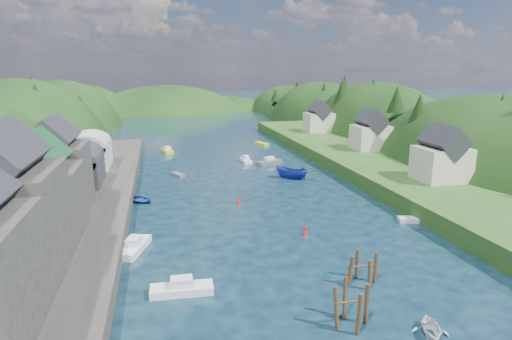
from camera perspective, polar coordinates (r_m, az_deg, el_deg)
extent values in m
plane|color=black|center=(85.76, -3.27, 0.67)|extent=(600.00, 600.00, 0.00)
ellipsoid|color=black|center=(115.38, -28.11, -2.27)|extent=(44.00, 75.56, 52.00)
ellipsoid|color=black|center=(156.13, -24.17, 2.07)|extent=(44.00, 75.56, 48.19)
ellipsoid|color=black|center=(196.74, -21.93, 4.83)|extent=(44.00, 75.56, 39.00)
ellipsoid|color=black|center=(91.24, 28.23, -5.22)|extent=(36.00, 75.56, 44.49)
ellipsoid|color=black|center=(125.54, 15.44, 0.31)|extent=(36.00, 75.56, 48.00)
ellipsoid|color=black|center=(163.79, 8.40, 3.79)|extent=(36.00, 75.56, 44.49)
ellipsoid|color=black|center=(202.89, 4.13, 6.12)|extent=(36.00, 75.56, 36.00)
ellipsoid|color=black|center=(204.62, -11.69, 4.89)|extent=(80.00, 60.00, 44.00)
ellipsoid|color=black|center=(217.11, -4.31, 5.06)|extent=(70.00, 56.00, 36.00)
cone|color=black|center=(101.25, -27.26, 8.54)|extent=(4.73, 4.73, 6.25)
cone|color=black|center=(113.45, -27.61, 9.08)|extent=(4.34, 4.34, 7.47)
cone|color=black|center=(120.24, -25.18, 7.19)|extent=(5.28, 5.28, 5.47)
cone|color=black|center=(133.86, -25.64, 9.15)|extent=(4.77, 4.77, 6.11)
cone|color=black|center=(135.97, -22.33, 8.06)|extent=(4.07, 4.07, 5.43)
cone|color=black|center=(154.13, -23.38, 8.80)|extent=(4.56, 4.56, 7.82)
cone|color=black|center=(160.49, -22.85, 8.53)|extent=(4.75, 4.75, 6.08)
cone|color=black|center=(172.56, -21.65, 9.01)|extent=(4.27, 4.27, 6.74)
cone|color=black|center=(81.99, 29.82, 6.36)|extent=(5.03, 5.03, 6.92)
cone|color=black|center=(88.37, 20.91, 7.07)|extent=(5.29, 5.29, 7.66)
cone|color=black|center=(98.92, 18.25, 8.97)|extent=(4.07, 4.07, 5.82)
cone|color=black|center=(110.50, 17.19, 7.07)|extent=(3.40, 3.40, 5.26)
cone|color=black|center=(118.57, 15.31, 9.40)|extent=(4.94, 4.94, 9.29)
cone|color=black|center=(122.61, 11.45, 10.21)|extent=(5.25, 5.25, 7.36)
cone|color=black|center=(134.22, 11.69, 10.55)|extent=(3.36, 3.36, 9.09)
cone|color=black|center=(147.41, 9.04, 10.03)|extent=(4.57, 4.57, 7.40)
cone|color=black|center=(159.53, 7.38, 9.76)|extent=(3.59, 3.59, 6.72)
cone|color=black|center=(171.63, 5.56, 10.87)|extent=(4.14, 4.14, 6.39)
cone|color=black|center=(181.70, 2.59, 9.98)|extent=(3.83, 3.83, 5.54)
cube|color=#2D2B28|center=(56.37, -22.69, -6.03)|extent=(12.00, 110.00, 2.00)
cube|color=#234719|center=(57.97, -29.56, -5.97)|extent=(12.00, 110.00, 2.50)
cube|color=#2D2B28|center=(39.50, -30.28, -6.47)|extent=(8.00, 9.00, 9.00)
cube|color=#2D2B28|center=(48.03, -27.06, -4.08)|extent=(8.00, 9.00, 7.00)
cube|color=#1E592D|center=(47.01, -27.62, 1.13)|extent=(5.88, 9.36, 5.88)
cube|color=#2D2B28|center=(56.37, -24.97, -0.95)|extent=(7.00, 8.00, 8.00)
cube|color=black|center=(55.49, -25.45, 3.91)|extent=(5.15, 8.32, 5.15)
cube|color=#2D2D30|center=(68.28, -22.80, -0.17)|extent=(7.00, 9.00, 4.00)
cylinder|color=#2D2D30|center=(67.88, -22.95, 1.47)|extent=(7.00, 9.00, 7.00)
cube|color=#B2B2A8|center=(79.87, -21.40, 1.77)|extent=(7.00, 9.00, 4.00)
cylinder|color=#B2B2A8|center=(79.53, -21.52, 3.18)|extent=(7.00, 9.00, 7.00)
cube|color=#234719|center=(84.12, 14.96, 0.83)|extent=(16.00, 120.00, 2.40)
cube|color=beige|center=(69.51, 23.45, 0.75)|extent=(7.00, 6.00, 5.00)
cube|color=black|center=(68.93, 23.70, 3.46)|extent=(5.15, 6.24, 5.15)
cube|color=beige|center=(92.27, 15.01, 4.23)|extent=(7.00, 6.00, 5.00)
cube|color=black|center=(91.83, 15.13, 6.28)|extent=(5.15, 6.24, 5.15)
cube|color=beige|center=(116.23, 8.39, 6.30)|extent=(7.00, 6.00, 5.00)
cube|color=black|center=(115.88, 8.44, 7.94)|extent=(5.15, 6.24, 5.15)
cylinder|color=#382314|center=(34.37, 14.48, -17.32)|extent=(0.32, 0.32, 3.91)
cylinder|color=#382314|center=(34.81, 11.75, -16.74)|extent=(0.32, 0.32, 3.91)
cylinder|color=#382314|center=(33.45, 10.68, -18.03)|extent=(0.32, 0.32, 3.91)
cylinder|color=#382314|center=(32.99, 13.53, -18.66)|extent=(0.32, 0.32, 3.91)
cylinder|color=#382314|center=(33.57, 12.67, -16.75)|extent=(2.84, 0.16, 0.16)
cylinder|color=#382314|center=(40.66, 15.64, -12.79)|extent=(0.32, 0.32, 3.37)
cylinder|color=#382314|center=(41.10, 13.29, -12.35)|extent=(0.32, 0.32, 3.37)
cylinder|color=#382314|center=(39.63, 12.45, -13.32)|extent=(0.32, 0.32, 3.37)
cylinder|color=#382314|center=(39.17, 14.89, -13.79)|extent=(0.32, 0.32, 3.37)
cylinder|color=#382314|center=(39.88, 14.11, -12.31)|extent=(2.92, 0.16, 0.16)
cone|color=#B60F0E|center=(49.94, 6.58, -8.17)|extent=(0.70, 0.70, 0.90)
sphere|color=#B60F0E|center=(49.76, 6.60, -7.63)|extent=(0.30, 0.30, 0.30)
cone|color=#B60F0E|center=(60.45, -2.31, -4.26)|extent=(0.70, 0.70, 0.90)
sphere|color=#B60F0E|center=(60.30, -2.31, -3.80)|extent=(0.30, 0.30, 0.30)
imported|color=navy|center=(63.98, -15.18, -3.86)|extent=(5.36, 5.45, 0.92)
cube|color=#CBCE18|center=(100.56, -11.72, 2.48)|extent=(2.83, 5.70, 0.76)
cube|color=silver|center=(100.43, -11.74, 2.91)|extent=(1.61, 2.12, 0.70)
imported|color=silver|center=(34.81, 22.34, -18.78)|extent=(3.74, 3.99, 1.69)
imported|color=navy|center=(74.91, 4.72, -0.44)|extent=(5.88, 5.25, 2.23)
cube|color=silver|center=(38.29, -9.85, -15.45)|extent=(5.38, 1.98, 0.74)
cube|color=silver|center=(37.93, -9.90, -14.44)|extent=(1.91, 1.31, 0.70)
cube|color=#4F545B|center=(78.03, -10.37, -0.62)|extent=(2.68, 3.84, 0.52)
cube|color=gold|center=(108.77, 0.75, 3.52)|extent=(3.03, 4.74, 0.63)
cube|color=silver|center=(57.47, 20.55, -6.24)|extent=(4.56, 2.42, 0.61)
cube|color=#51545C|center=(86.56, 1.79, 1.03)|extent=(5.68, 3.76, 0.76)
cube|color=silver|center=(86.40, 1.79, 1.53)|extent=(2.23, 1.89, 0.70)
cube|color=white|center=(47.44, -15.92, -9.92)|extent=(3.52, 5.89, 0.78)
cube|color=silver|center=(47.15, -15.98, -9.04)|extent=(1.85, 2.27, 0.70)
cube|color=silver|center=(88.23, -1.37, 1.25)|extent=(1.85, 4.96, 0.68)
cube|color=silver|center=(88.09, -1.37, 1.71)|extent=(1.21, 1.76, 0.70)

